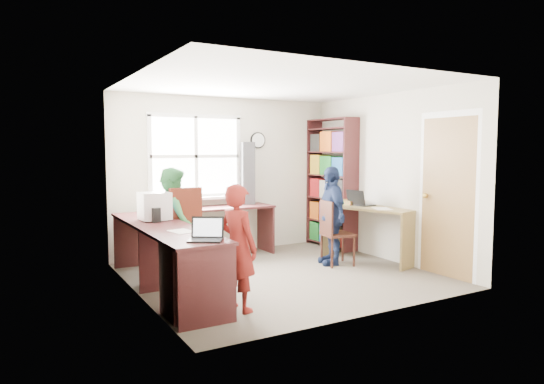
# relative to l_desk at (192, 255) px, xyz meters

# --- Properties ---
(room) EXTENTS (3.64, 3.44, 2.44)m
(room) POSITION_rel_l_desk_xyz_m (1.32, 0.38, 0.76)
(room) COLOR #4E473D
(room) RESTS_ON ground
(l_desk) EXTENTS (2.38, 2.95, 0.75)m
(l_desk) POSITION_rel_l_desk_xyz_m (0.00, 0.00, 0.00)
(l_desk) COLOR #411A1B
(l_desk) RESTS_ON ground
(right_desk) EXTENTS (0.98, 1.48, 0.78)m
(right_desk) POSITION_rel_l_desk_xyz_m (2.86, 0.39, 0.11)
(right_desk) COLOR olive
(right_desk) RESTS_ON ground
(bookshelf) EXTENTS (0.30, 1.02, 2.10)m
(bookshelf) POSITION_rel_l_desk_xyz_m (2.96, 1.47, 0.55)
(bookshelf) COLOR #411A1B
(bookshelf) RESTS_ON ground
(swivel_chair) EXTENTS (0.56, 0.56, 1.13)m
(swivel_chair) POSITION_rel_l_desk_xyz_m (0.23, 0.68, 0.03)
(swivel_chair) COLOR black
(swivel_chair) RESTS_ON ground
(wooden_chair) EXTENTS (0.45, 0.45, 0.90)m
(wooden_chair) POSITION_rel_l_desk_xyz_m (2.22, 0.41, 0.03)
(wooden_chair) COLOR #351911
(wooden_chair) RESTS_ON ground
(crt_monitor) EXTENTS (0.35, 0.32, 0.34)m
(crt_monitor) POSITION_rel_l_desk_xyz_m (-0.17, 0.80, 0.47)
(crt_monitor) COLOR silver
(crt_monitor) RESTS_ON l_desk
(laptop_left) EXTENTS (0.40, 0.38, 0.21)m
(laptop_left) POSITION_rel_l_desk_xyz_m (-0.11, -0.70, 0.34)
(laptop_left) COLOR black
(laptop_left) RESTS_ON l_desk
(laptop_right) EXTENTS (0.32, 0.37, 0.23)m
(laptop_right) POSITION_rel_l_desk_xyz_m (2.80, 0.57, 0.38)
(laptop_right) COLOR black
(laptop_right) RESTS_ON right_desk
(speaker_a) EXTENTS (0.10, 0.10, 0.17)m
(speaker_a) POSITION_rel_l_desk_xyz_m (-0.20, 0.63, 0.38)
(speaker_a) COLOR black
(speaker_a) RESTS_ON l_desk
(speaker_b) EXTENTS (0.11, 0.11, 0.17)m
(speaker_b) POSITION_rel_l_desk_xyz_m (-0.15, 1.08, 0.38)
(speaker_b) COLOR black
(speaker_b) RESTS_ON l_desk
(cd_tower) EXTENTS (0.23, 0.21, 0.97)m
(cd_tower) POSITION_rel_l_desk_xyz_m (1.59, 1.79, 0.78)
(cd_tower) COLOR black
(cd_tower) RESTS_ON l_desk
(game_box) EXTENTS (0.35, 0.35, 0.06)m
(game_box) POSITION_rel_l_desk_xyz_m (2.83, 0.81, 0.36)
(game_box) COLOR red
(game_box) RESTS_ON right_desk
(paper_a) EXTENTS (0.25, 0.33, 0.00)m
(paper_a) POSITION_rel_l_desk_xyz_m (-0.15, -0.13, 0.30)
(paper_a) COLOR silver
(paper_a) RESTS_ON l_desk
(paper_b) EXTENTS (0.32, 0.37, 0.00)m
(paper_b) POSITION_rel_l_desk_xyz_m (2.83, 0.12, 0.33)
(paper_b) COLOR silver
(paper_b) RESTS_ON right_desk
(potted_plant) EXTENTS (0.18, 0.16, 0.29)m
(potted_plant) POSITION_rel_l_desk_xyz_m (0.65, 1.76, 0.44)
(potted_plant) COLOR #2A692B
(potted_plant) RESTS_ON l_desk
(person_red) EXTENTS (0.44, 0.54, 1.27)m
(person_red) POSITION_rel_l_desk_xyz_m (0.25, -0.65, 0.18)
(person_red) COLOR maroon
(person_red) RESTS_ON ground
(person_green) EXTENTS (0.67, 0.78, 1.38)m
(person_green) POSITION_rel_l_desk_xyz_m (0.12, 0.96, 0.23)
(person_green) COLOR #317B40
(person_green) RESTS_ON ground
(person_navy) EXTENTS (0.54, 0.86, 1.37)m
(person_navy) POSITION_rel_l_desk_xyz_m (2.24, 0.49, 0.23)
(person_navy) COLOR #162245
(person_navy) RESTS_ON ground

